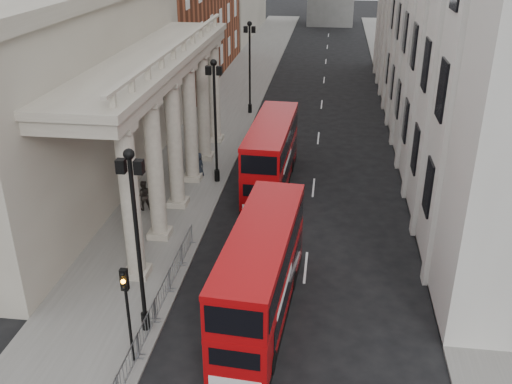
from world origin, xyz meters
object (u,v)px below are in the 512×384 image
lamp_post_mid (215,113)px  pedestrian_b (143,195)px  lamp_post_north (250,61)px  pedestrian_a (155,188)px  pedestrian_c (199,165)px  traffic_light (126,299)px  bus_far (271,153)px  lamp_post_south (137,232)px  bus_near (261,272)px

lamp_post_mid → pedestrian_b: size_ratio=4.38×
lamp_post_north → pedestrian_a: lamp_post_north is taller
pedestrian_a → lamp_post_north: bearing=76.4°
lamp_post_north → pedestrian_c: 16.02m
pedestrian_a → pedestrian_b: size_ratio=0.96×
lamp_post_mid → traffic_light: bearing=-89.7°
traffic_light → pedestrian_c: 18.72m
bus_far → lamp_post_mid: bearing=-175.1°
lamp_post_south → pedestrian_b: size_ratio=4.38×
lamp_post_south → bus_near: bearing=19.9°
traffic_light → pedestrian_c: size_ratio=2.42×
lamp_post_south → lamp_post_north: 32.00m
lamp_post_mid → pedestrian_a: 6.23m
lamp_post_mid → bus_near: 15.28m
lamp_post_north → pedestrian_c: size_ratio=4.69×
traffic_light → bus_far: 18.56m
lamp_post_mid → bus_near: lamp_post_mid is taller
lamp_post_north → pedestrian_b: (-3.61, -20.86, -3.84)m
lamp_post_north → bus_near: lamp_post_north is taller
bus_far → pedestrian_a: (-6.96, -3.79, -1.26)m
lamp_post_mid → bus_near: (4.79, -14.26, -2.63)m
pedestrian_b → lamp_post_mid: bearing=-144.4°
lamp_post_north → traffic_light: lamp_post_north is taller
lamp_post_north → pedestrian_a: 20.26m
pedestrian_c → pedestrian_b: bearing=-84.9°
pedestrian_b → traffic_light: bearing=87.9°
pedestrian_c → bus_far: bearing=23.8°
lamp_post_mid → pedestrian_c: lamp_post_mid is taller
lamp_post_mid → pedestrian_a: size_ratio=4.58×
lamp_post_south → pedestrian_b: lamp_post_south is taller
lamp_post_north → bus_far: 16.46m
lamp_post_south → lamp_post_mid: bearing=90.0°
bus_far → pedestrian_b: 8.95m
lamp_post_south → pedestrian_b: (-3.61, 11.14, -3.84)m
lamp_post_south → pedestrian_b: 12.32m
pedestrian_a → traffic_light: bearing=-81.0°
lamp_post_mid → pedestrian_a: lamp_post_mid is taller
lamp_post_north → bus_near: (4.79, -30.26, -2.63)m
lamp_post_south → lamp_post_mid: size_ratio=1.00×
bus_far → pedestrian_a: bus_far is taller
lamp_post_mid → bus_far: lamp_post_mid is taller
lamp_post_north → lamp_post_south: bearing=-90.0°
traffic_light → bus_near: size_ratio=0.42×
bus_near → pedestrian_b: size_ratio=5.40×
lamp_post_south → pedestrian_a: (-3.27, 12.38, -3.88)m
lamp_post_south → lamp_post_north: bearing=90.0°
pedestrian_c → pedestrian_a: bearing=-87.0°
bus_far → pedestrian_c: 5.23m
lamp_post_mid → bus_near: bearing=-71.4°
lamp_post_south → bus_near: (4.79, 1.74, -2.63)m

